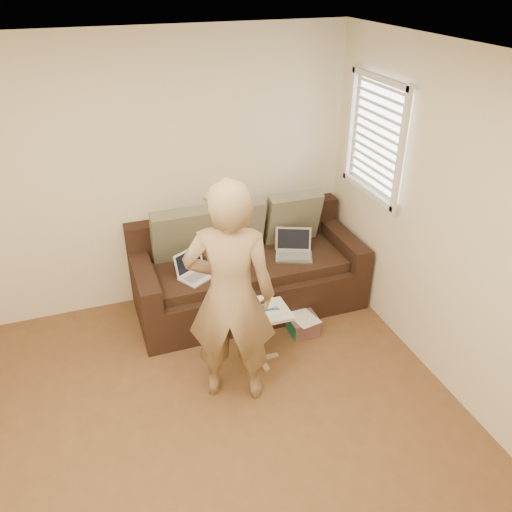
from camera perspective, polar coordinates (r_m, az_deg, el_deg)
name	(u,v)px	position (r m, az deg, el deg)	size (l,w,h in m)	color
floor	(215,468)	(3.90, -4.47, -22.15)	(4.50, 4.50, 0.00)	brown
ceiling	(193,79)	(2.45, -6.98, 18.71)	(4.50, 4.50, 0.00)	white
wall_back	(143,179)	(4.95, -12.26, 8.31)	(4.00, 4.00, 0.00)	beige
wall_right	(491,257)	(3.88, 24.39, -0.08)	(4.50, 4.50, 0.00)	beige
window_blinds	(376,138)	(4.78, 13.01, 12.55)	(0.12, 0.88, 1.08)	white
sofa	(248,268)	(5.08, -0.84, -1.38)	(2.20, 0.95, 0.85)	black
pillow_left	(181,235)	(4.96, -8.28, 2.28)	(0.55, 0.14, 0.55)	#595B43
pillow_mid	(236,226)	(5.08, -2.24, 3.30)	(0.55, 0.14, 0.55)	brown
pillow_right	(293,218)	(5.27, 4.05, 4.23)	(0.55, 0.14, 0.55)	#595B43
laptop_silver	(294,257)	(5.09, 4.18, -0.16)	(0.35, 0.26, 0.24)	#B7BABC
laptop_white	(199,277)	(4.80, -6.32, -2.29)	(0.33, 0.24, 0.24)	white
person	(230,296)	(3.80, -2.84, -4.42)	(0.67, 0.46, 1.85)	olive
side_table	(261,336)	(4.49, 0.59, -8.83)	(0.47, 0.33, 0.51)	silver
drinking_glass	(240,304)	(4.32, -1.78, -5.31)	(0.07, 0.07, 0.12)	silver
scissors	(269,310)	(4.35, 1.41, -5.91)	(0.18, 0.10, 0.02)	silver
paper_on_table	(264,305)	(4.41, 0.83, -5.45)	(0.21, 0.30, 0.00)	white
striped_box	(303,324)	(4.92, 5.17, -7.49)	(0.27, 0.27, 0.17)	red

